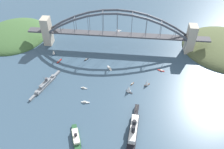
{
  "coord_description": "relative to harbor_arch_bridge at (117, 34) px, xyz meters",
  "views": [
    {
      "loc": [
        -26.42,
        332.52,
        228.76
      ],
      "look_at": [
        0.0,
        79.99,
        8.0
      ],
      "focal_mm": 38.18,
      "sensor_mm": 36.0,
      "label": 1
    }
  ],
  "objects": [
    {
      "name": "ground_plane",
      "position": [
        -0.0,
        0.0,
        -26.54
      ],
      "size": [
        1400.0,
        1400.0,
        0.0
      ],
      "primitive_type": "plane",
      "color": "#385166"
    },
    {
      "name": "small_boat_9",
      "position": [
        -29.41,
        88.38,
        -25.87
      ],
      "size": [
        4.86,
        6.64,
        1.87
      ],
      "color": "brown",
      "rests_on": "ground"
    },
    {
      "name": "small_boat_5",
      "position": [
        -24.95,
        103.72,
        -21.48
      ],
      "size": [
        9.79,
        8.48,
        10.92
      ],
      "color": "black",
      "rests_on": "ground"
    },
    {
      "name": "small_boat_4",
      "position": [
        86.39,
        48.25,
        -25.7
      ],
      "size": [
        5.35,
        11.08,
        2.23
      ],
      "color": "#B2231E",
      "rests_on": "ground"
    },
    {
      "name": "seaplane_taxiing_near_bridge",
      "position": [
        1.62,
        -49.89,
        -24.73
      ],
      "size": [
        10.12,
        7.54,
        4.56
      ],
      "color": "#B7B7B2",
      "rests_on": "ground"
    },
    {
      "name": "small_boat_2",
      "position": [
        29.45,
        129.58,
        -25.59
      ],
      "size": [
        10.77,
        2.07,
        2.62
      ],
      "color": "silver",
      "rests_on": "ground"
    },
    {
      "name": "harbor_arch_bridge",
      "position": [
        0.0,
        0.0,
        0.0
      ],
      "size": [
        294.77,
        17.63,
        66.13
      ],
      "color": "#BCB29E",
      "rests_on": "ground"
    },
    {
      "name": "headland_east_shore",
      "position": [
        185.95,
        -20.07,
        -26.54
      ],
      "size": [
        118.42,
        127.35,
        23.71
      ],
      "color": "#3D6033",
      "rests_on": "ground"
    },
    {
      "name": "small_boat_10",
      "position": [
        45.0,
        39.96,
        -25.81
      ],
      "size": [
        6.22,
        7.44,
        2.03
      ],
      "color": "black",
      "rests_on": "ground"
    },
    {
      "name": "harbor_ferry_steamer",
      "position": [
        29.24,
        184.19,
        -23.84
      ],
      "size": [
        18.51,
        36.12,
        8.61
      ],
      "color": "#23512D",
      "rests_on": "ground"
    },
    {
      "name": "ocean_liner",
      "position": [
        -33.65,
        170.59,
        -20.9
      ],
      "size": [
        13.13,
        80.88,
        20.72
      ],
      "color": "black",
      "rests_on": "ground"
    },
    {
      "name": "small_boat_3",
      "position": [
        -71.1,
        54.88,
        -25.88
      ],
      "size": [
        10.49,
        4.65,
        1.86
      ],
      "color": "#B2231E",
      "rests_on": "ground"
    },
    {
      "name": "small_boat_8",
      "position": [
        99.91,
        31.35,
        -22.53
      ],
      "size": [
        4.81,
        7.5,
        8.42
      ],
      "color": "#234C8C",
      "rests_on": "ground"
    },
    {
      "name": "naval_cruiser",
      "position": [
        90.17,
        103.66,
        -23.82
      ],
      "size": [
        25.35,
        62.53,
        16.5
      ],
      "color": "gray",
      "rests_on": "ground"
    },
    {
      "name": "small_boat_1",
      "position": [
        6.02,
        57.5,
        -25.9
      ],
      "size": [
        8.2,
        11.6,
        1.76
      ],
      "color": "silver",
      "rests_on": "ground"
    },
    {
      "name": "small_boat_0",
      "position": [
        -49.19,
        88.53,
        -22.04
      ],
      "size": [
        8.09,
        7.04,
        9.55
      ],
      "color": "brown",
      "rests_on": "ground"
    },
    {
      "name": "small_boat_6",
      "position": [
        36.32,
        103.66,
        -25.78
      ],
      "size": [
        8.97,
        2.67,
        2.1
      ],
      "color": "silver",
      "rests_on": "ground"
    }
  ]
}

